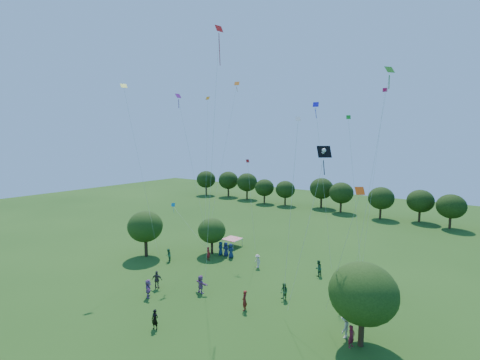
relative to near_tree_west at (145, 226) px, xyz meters
name	(u,v)px	position (x,y,z in m)	size (l,w,h in m)	color
near_tree_west	(145,226)	(0.00, 0.00, 0.00)	(4.38, 4.38, 5.88)	#422B19
near_tree_north	(212,230)	(6.23, 5.65, -0.80)	(3.61, 3.61, 4.73)	#422B19
near_tree_east	(363,293)	(27.44, -2.70, 0.07)	(4.77, 4.77, 6.13)	#422B19
treeline	(351,194)	(13.75, 40.50, 0.20)	(88.01, 8.77, 6.77)	#422B19
tent_red_stripe	(232,239)	(6.59, 9.60, -2.86)	(2.20, 2.20, 1.10)	red
tent_blue	(380,284)	(26.74, 6.49, -2.86)	(2.20, 2.20, 1.10)	#164292
man_in_black	(155,320)	(13.82, -9.98, -3.10)	(0.59, 0.38, 1.59)	black
crowd_person_0	(226,249)	(8.27, 6.00, -2.99)	(0.89, 0.48, 1.81)	navy
crowd_person_1	(208,254)	(7.43, 3.57, -3.05)	(0.63, 0.40, 1.69)	maroon
crowd_person_2	(318,268)	(20.28, 7.03, -3.02)	(0.86, 0.47, 1.75)	#204C30
crowd_person_3	(369,279)	(25.45, 7.66, -3.14)	(0.99, 0.44, 1.51)	#B9A394
crowd_person_4	(157,280)	(8.39, -5.25, -2.99)	(1.06, 0.48, 1.81)	#453C37
crowd_person_5	(148,288)	(9.14, -6.92, -3.03)	(1.61, 0.58, 1.73)	#8E5592
crowd_person_6	(221,248)	(7.50, 5.89, -3.02)	(0.86, 0.47, 1.75)	navy
crowd_person_7	(351,336)	(26.93, -3.28, -3.08)	(0.60, 0.39, 1.62)	maroon
crowd_person_8	(168,255)	(3.76, 0.37, -3.10)	(0.78, 0.42, 1.58)	#2A6440
crowd_person_9	(345,326)	(26.22, -2.40, -3.02)	(1.14, 0.51, 1.74)	beige
crowd_person_10	(343,293)	(24.36, 2.79, -3.02)	(1.02, 0.46, 1.74)	#3F3832
crowd_person_11	(201,284)	(12.57, -3.40, -3.01)	(1.65, 0.59, 1.77)	#93558E
crowd_person_12	(231,251)	(9.22, 5.81, -2.97)	(0.91, 0.49, 1.85)	#1A294D
crowd_person_13	(244,300)	(17.86, -3.57, -3.01)	(0.66, 0.43, 1.77)	maroon
crowd_person_14	(284,292)	(19.81, 0.03, -3.09)	(0.80, 0.43, 1.61)	#2E5F29
crowd_person_15	(257,261)	(13.65, 5.11, -3.11)	(1.03, 0.46, 1.57)	beige
pirate_kite	(323,156)	(23.52, -0.91, 9.60)	(2.18, 3.28, 12.95)	black
red_high_kite	(217,72)	(11.98, 0.03, 17.51)	(1.04, 3.74, 24.75)	red
small_kite_0	(250,185)	(11.53, 6.58, 5.53)	(0.96, 0.85, 11.18)	red
small_kite_1	(351,221)	(27.09, -5.01, 5.69)	(3.66, 4.52, 10.60)	#ED4B0C
small_kite_2	(207,130)	(1.47, 10.35, 12.35)	(6.56, 8.20, 20.11)	orange
small_kite_3	(352,161)	(22.92, 8.76, 8.66)	(2.20, 0.38, 16.02)	#1C9B1E
small_kite_4	(319,138)	(19.71, 7.58, 11.09)	(3.02, 1.31, 17.49)	#1E15D6
small_kite_5	(184,127)	(4.42, 2.85, 12.51)	(2.79, 2.65, 19.03)	#7E1582
small_kite_6	(294,175)	(21.54, -2.01, 8.04)	(1.14, 0.53, 15.22)	silver
small_kite_7	(177,211)	(2.06, 3.62, 1.58)	(5.10, 1.03, 5.21)	#0B7CAA
small_kite_8	(378,141)	(24.76, 11.74, 10.77)	(0.75, 4.37, 19.09)	red
small_kite_9	(231,114)	(5.95, 10.26, 14.40)	(0.82, 7.37, 21.60)	#D95B0B
small_kite_10	(131,122)	(1.19, -2.35, 12.94)	(3.61, 1.92, 19.82)	#CAEB14
small_kite_11	(382,117)	(27.07, 2.01, 12.64)	(2.02, 2.79, 19.11)	#297815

